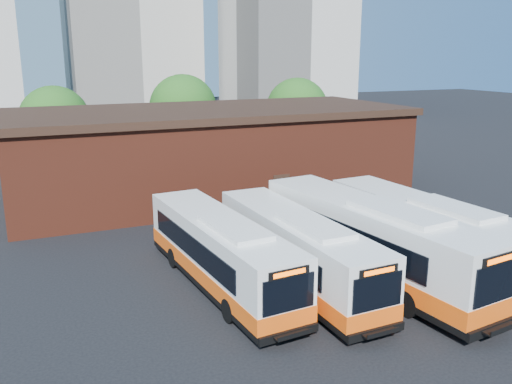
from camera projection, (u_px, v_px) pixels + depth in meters
name	position (u px, v px, depth m)	size (l,w,h in m)	color
ground	(361.00, 300.00, 23.24)	(220.00, 220.00, 0.00)	black
bus_west	(221.00, 255.00, 24.25)	(3.47, 12.32, 3.32)	white
bus_midwest	(296.00, 252.00, 24.53)	(2.94, 12.29, 3.33)	white
bus_mideast	(370.00, 243.00, 25.09)	(4.50, 14.06, 3.78)	white
bus_east	(427.00, 236.00, 26.54)	(3.61, 12.94, 3.49)	white
transit_worker	(450.00, 288.00, 22.42)	(0.61, 0.40, 1.67)	black
depot_building	(210.00, 151.00, 40.22)	(28.60, 12.60, 6.40)	maroon
tree_west	(55.00, 121.00, 46.71)	(6.00, 6.00, 7.65)	#382314
tree_mid	(183.00, 108.00, 52.99)	(6.56, 6.56, 8.36)	#382314
tree_east	(297.00, 109.00, 54.61)	(6.24, 6.24, 7.96)	#382314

